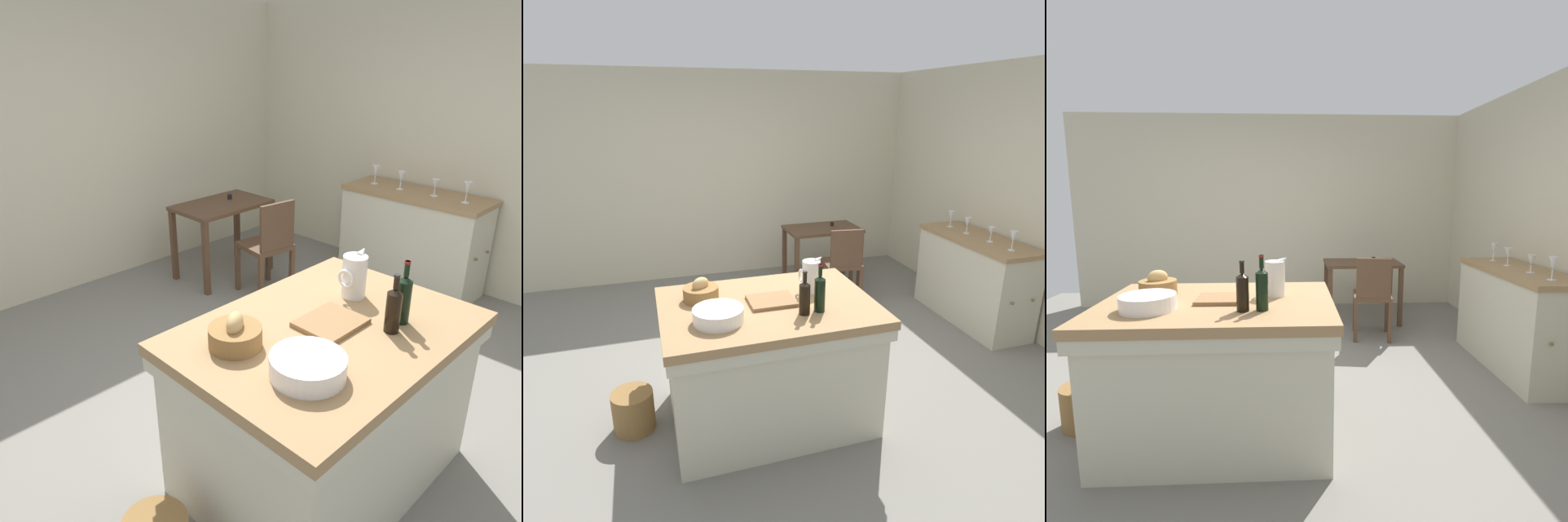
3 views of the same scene
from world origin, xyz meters
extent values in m
plane|color=slate|center=(0.00, 0.00, 0.00)|extent=(6.76, 6.76, 0.00)
cube|color=beige|center=(0.00, 2.60, 1.30)|extent=(5.32, 0.12, 2.60)
cube|color=#99754C|center=(-0.23, -0.59, 0.87)|extent=(1.45, 1.04, 0.06)
cube|color=beige|center=(-0.23, -0.59, 0.80)|extent=(1.43, 1.02, 0.08)
cube|color=beige|center=(-0.23, -0.59, 0.42)|extent=(1.37, 0.96, 0.84)
cube|color=#99754C|center=(2.26, 0.33, 0.89)|extent=(0.52, 1.34, 0.04)
cube|color=beige|center=(2.26, 0.33, 0.43)|extent=(0.49, 1.31, 0.87)
sphere|color=brown|center=(2.14, -0.34, 0.48)|extent=(0.03, 0.03, 0.03)
cube|color=#513826|center=(1.12, 1.75, 0.73)|extent=(0.90, 0.56, 0.04)
cube|color=#513826|center=(0.71, 1.51, 0.35)|extent=(0.05, 0.05, 0.71)
cube|color=#513826|center=(1.54, 1.51, 0.35)|extent=(0.05, 0.05, 0.71)
cube|color=#513826|center=(0.71, 2.00, 0.35)|extent=(0.05, 0.05, 0.71)
cube|color=#513826|center=(1.54, 2.00, 0.35)|extent=(0.05, 0.05, 0.71)
cylinder|color=black|center=(1.27, 1.80, 0.77)|extent=(0.04, 0.04, 0.05)
cube|color=#513826|center=(1.13, 1.18, 0.46)|extent=(0.45, 0.45, 0.04)
cube|color=#513826|center=(1.11, 1.00, 0.69)|extent=(0.36, 0.08, 0.42)
cube|color=#513826|center=(1.34, 1.33, 0.22)|extent=(0.05, 0.05, 0.44)
cube|color=#513826|center=(0.98, 1.38, 0.22)|extent=(0.05, 0.05, 0.44)
cube|color=#513826|center=(1.29, 0.98, 0.22)|extent=(0.05, 0.05, 0.44)
cube|color=#513826|center=(0.93, 1.03, 0.22)|extent=(0.05, 0.05, 0.44)
cylinder|color=white|center=(0.13, -0.48, 1.02)|extent=(0.13, 0.13, 0.23)
cone|color=white|center=(0.19, -0.48, 1.14)|extent=(0.07, 0.04, 0.06)
torus|color=white|center=(0.06, -0.48, 1.03)|extent=(0.02, 0.10, 0.10)
cylinder|color=white|center=(-0.59, -0.77, 0.95)|extent=(0.32, 0.32, 0.09)
cylinder|color=olive|center=(-0.65, -0.40, 0.95)|extent=(0.24, 0.24, 0.09)
ellipsoid|color=tan|center=(-0.65, -0.40, 1.02)|extent=(0.15, 0.14, 0.10)
cube|color=olive|center=(-0.20, -0.58, 0.91)|extent=(0.31, 0.26, 0.02)
cylinder|color=black|center=(0.07, -0.81, 1.01)|extent=(0.07, 0.07, 0.22)
cone|color=black|center=(0.07, -0.81, 1.13)|extent=(0.07, 0.07, 0.03)
cylinder|color=black|center=(0.07, -0.81, 1.18)|extent=(0.03, 0.03, 0.08)
cylinder|color=maroon|center=(0.07, -0.81, 1.22)|extent=(0.03, 0.03, 0.01)
cylinder|color=black|center=(-0.04, -0.82, 1.00)|extent=(0.07, 0.07, 0.20)
cone|color=black|center=(-0.04, -0.82, 1.11)|extent=(0.07, 0.07, 0.02)
cylinder|color=black|center=(-0.04, -0.82, 1.16)|extent=(0.03, 0.03, 0.07)
cylinder|color=black|center=(-0.04, -0.82, 1.19)|extent=(0.03, 0.03, 0.01)
cylinder|color=white|center=(2.24, -0.13, 0.91)|extent=(0.06, 0.06, 0.00)
cylinder|color=white|center=(2.24, -0.13, 0.95)|extent=(0.01, 0.01, 0.07)
cone|color=white|center=(2.24, -0.13, 1.04)|extent=(0.07, 0.07, 0.11)
cylinder|color=white|center=(2.25, 0.16, 0.91)|extent=(0.06, 0.06, 0.00)
cylinder|color=white|center=(2.25, 0.16, 0.94)|extent=(0.01, 0.01, 0.06)
cone|color=white|center=(2.25, 0.16, 1.02)|extent=(0.07, 0.07, 0.09)
cylinder|color=white|center=(2.23, 0.49, 0.91)|extent=(0.06, 0.06, 0.00)
cylinder|color=white|center=(2.23, 0.49, 0.95)|extent=(0.01, 0.01, 0.07)
cone|color=white|center=(2.23, 0.49, 1.03)|extent=(0.07, 0.07, 0.10)
cylinder|color=white|center=(2.24, 0.78, 0.91)|extent=(0.06, 0.06, 0.00)
cylinder|color=white|center=(2.24, 0.78, 0.95)|extent=(0.01, 0.01, 0.07)
cone|color=white|center=(2.24, 0.78, 1.04)|extent=(0.07, 0.07, 0.10)
cylinder|color=olive|center=(-1.17, -0.45, 0.14)|extent=(0.29, 0.29, 0.29)
camera|label=1|loc=(-1.95, -1.86, 2.14)|focal=35.03mm
camera|label=2|loc=(-0.97, -3.34, 2.17)|focal=31.47mm
camera|label=3|loc=(0.21, -3.08, 1.57)|focal=28.00mm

